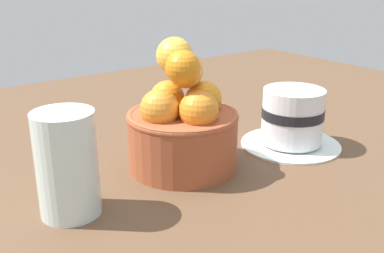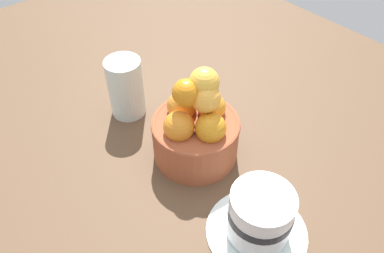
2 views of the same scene
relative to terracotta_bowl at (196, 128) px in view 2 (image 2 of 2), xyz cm
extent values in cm
cube|color=brown|center=(-0.04, -0.04, -7.98)|extent=(145.04, 111.10, 4.01)
cylinder|color=#9E4C2D|center=(-0.04, -0.04, -2.28)|extent=(14.02, 14.02, 7.39)
torus|color=#9E4C2D|center=(-0.04, -0.04, 1.02)|extent=(14.22, 14.22, 1.00)
sphere|color=orange|center=(3.34, 0.18, 2.61)|extent=(4.77, 4.77, 4.77)
sphere|color=orange|center=(-0.25, 3.34, 2.61)|extent=(4.53, 4.53, 4.53)
sphere|color=orange|center=(-3.41, -0.25, 2.61)|extent=(4.80, 4.80, 4.80)
sphere|color=orange|center=(0.18, -3.41, 2.61)|extent=(4.82, 4.82, 4.82)
sphere|color=#F8AB3D|center=(1.12, 0.88, 6.57)|extent=(4.55, 4.55, 4.55)
sphere|color=orange|center=(-0.80, -1.27, 7.50)|extent=(4.23, 4.23, 4.23)
sphere|color=#F1B43D|center=(0.33, 1.56, 8.43)|extent=(4.59, 4.59, 4.59)
cylinder|color=white|center=(16.92, -3.39, -5.67)|extent=(14.38, 14.38, 0.60)
cylinder|color=white|center=(16.92, -3.39, -1.45)|extent=(8.72, 8.72, 7.85)
cylinder|color=black|center=(16.92, -3.39, -0.93)|extent=(8.88, 8.88, 1.41)
cylinder|color=silver|center=(-16.36, -2.43, -0.32)|extent=(6.41, 6.41, 11.30)
camera|label=1|loc=(-31.56, -44.49, 19.18)|focal=42.68mm
camera|label=2|loc=(32.32, -28.94, 43.02)|focal=35.87mm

